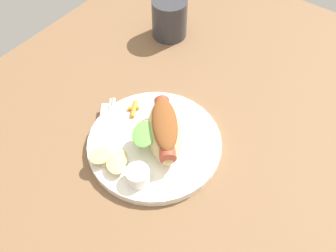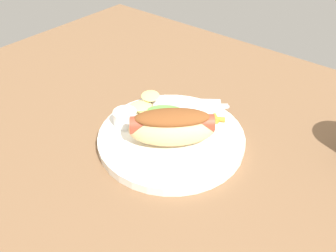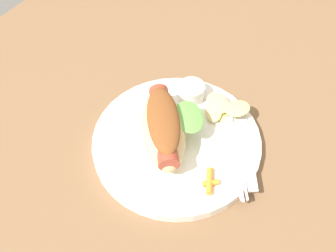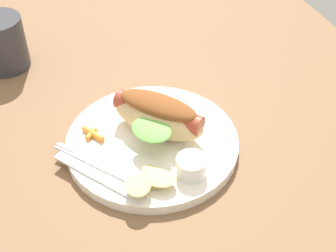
{
  "view_description": "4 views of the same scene",
  "coord_description": "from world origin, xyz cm",
  "px_view_note": "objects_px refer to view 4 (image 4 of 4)",
  "views": [
    {
      "loc": [
        -33.56,
        -25.99,
        58.14
      ],
      "look_at": [
        -0.5,
        -1.31,
        5.87
      ],
      "focal_mm": 39.8,
      "sensor_mm": 36.0,
      "label": 1
    },
    {
      "loc": [
        27.62,
        -36.74,
        40.26
      ],
      "look_at": [
        -2.44,
        0.01,
        3.67
      ],
      "focal_mm": 38.22,
      "sensor_mm": 36.0,
      "label": 2
    },
    {
      "loc": [
        29.07,
        21.2,
        53.77
      ],
      "look_at": [
        -0.6,
        0.16,
        6.24
      ],
      "focal_mm": 45.99,
      "sensor_mm": 36.0,
      "label": 3
    },
    {
      "loc": [
        -51.09,
        15.86,
        50.33
      ],
      "look_at": [
        -4.18,
        -1.15,
        5.29
      ],
      "focal_mm": 51.72,
      "sensor_mm": 36.0,
      "label": 4
    }
  ],
  "objects_px": {
    "chips_pile": "(151,179)",
    "sauce_ramekin": "(191,166)",
    "plate": "(152,143)",
    "hot_dog": "(158,115)",
    "fork": "(99,165)",
    "drinking_cup": "(2,43)",
    "knife": "(98,177)",
    "carrot_garnish": "(93,134)"
  },
  "relations": [
    {
      "from": "plate",
      "to": "hot_dog",
      "type": "xyz_separation_m",
      "value": [
        0.01,
        -0.01,
        0.04
      ]
    },
    {
      "from": "fork",
      "to": "chips_pile",
      "type": "xyz_separation_m",
      "value": [
        -0.06,
        -0.06,
        0.01
      ]
    },
    {
      "from": "plate",
      "to": "drinking_cup",
      "type": "bearing_deg",
      "value": 31.88
    },
    {
      "from": "sauce_ramekin",
      "to": "plate",
      "type": "bearing_deg",
      "value": 19.14
    },
    {
      "from": "carrot_garnish",
      "to": "drinking_cup",
      "type": "xyz_separation_m",
      "value": [
        0.25,
        0.1,
        0.03
      ]
    },
    {
      "from": "sauce_ramekin",
      "to": "carrot_garnish",
      "type": "bearing_deg",
      "value": 42.79
    },
    {
      "from": "sauce_ramekin",
      "to": "drinking_cup",
      "type": "height_order",
      "value": "drinking_cup"
    },
    {
      "from": "knife",
      "to": "plate",
      "type": "bearing_deg",
      "value": -99.24
    },
    {
      "from": "plate",
      "to": "drinking_cup",
      "type": "distance_m",
      "value": 0.34
    },
    {
      "from": "fork",
      "to": "sauce_ramekin",
      "type": "bearing_deg",
      "value": -155.07
    },
    {
      "from": "knife",
      "to": "hot_dog",
      "type": "bearing_deg",
      "value": -97.07
    },
    {
      "from": "hot_dog",
      "to": "knife",
      "type": "height_order",
      "value": "hot_dog"
    },
    {
      "from": "chips_pile",
      "to": "plate",
      "type": "bearing_deg",
      "value": -18.9
    },
    {
      "from": "knife",
      "to": "carrot_garnish",
      "type": "relative_size",
      "value": 3.82
    },
    {
      "from": "plate",
      "to": "hot_dog",
      "type": "height_order",
      "value": "hot_dog"
    },
    {
      "from": "plate",
      "to": "knife",
      "type": "height_order",
      "value": "knife"
    },
    {
      "from": "drinking_cup",
      "to": "plate",
      "type": "bearing_deg",
      "value": -148.12
    },
    {
      "from": "fork",
      "to": "knife",
      "type": "xyz_separation_m",
      "value": [
        -0.02,
        0.01,
        -0.0
      ]
    },
    {
      "from": "carrot_garnish",
      "to": "plate",
      "type": "bearing_deg",
      "value": -113.85
    },
    {
      "from": "carrot_garnish",
      "to": "drinking_cup",
      "type": "bearing_deg",
      "value": 21.42
    },
    {
      "from": "hot_dog",
      "to": "carrot_garnish",
      "type": "distance_m",
      "value": 0.1
    },
    {
      "from": "fork",
      "to": "drinking_cup",
      "type": "relative_size",
      "value": 1.27
    },
    {
      "from": "chips_pile",
      "to": "fork",
      "type": "bearing_deg",
      "value": 44.78
    },
    {
      "from": "plate",
      "to": "hot_dog",
      "type": "relative_size",
      "value": 1.72
    },
    {
      "from": "chips_pile",
      "to": "drinking_cup",
      "type": "bearing_deg",
      "value": 22.06
    },
    {
      "from": "hot_dog",
      "to": "sauce_ramekin",
      "type": "bearing_deg",
      "value": 146.59
    },
    {
      "from": "fork",
      "to": "carrot_garnish",
      "type": "height_order",
      "value": "carrot_garnish"
    },
    {
      "from": "drinking_cup",
      "to": "fork",
      "type": "bearing_deg",
      "value": -163.43
    },
    {
      "from": "sauce_ramekin",
      "to": "fork",
      "type": "xyz_separation_m",
      "value": [
        0.06,
        0.11,
        -0.01
      ]
    },
    {
      "from": "sauce_ramekin",
      "to": "drinking_cup",
      "type": "xyz_separation_m",
      "value": [
        0.37,
        0.21,
        0.02
      ]
    },
    {
      "from": "chips_pile",
      "to": "carrot_garnish",
      "type": "height_order",
      "value": "chips_pile"
    },
    {
      "from": "hot_dog",
      "to": "knife",
      "type": "distance_m",
      "value": 0.13
    },
    {
      "from": "drinking_cup",
      "to": "sauce_ramekin",
      "type": "bearing_deg",
      "value": -150.7
    },
    {
      "from": "sauce_ramekin",
      "to": "fork",
      "type": "distance_m",
      "value": 0.13
    },
    {
      "from": "plate",
      "to": "carrot_garnish",
      "type": "xyz_separation_m",
      "value": [
        0.04,
        0.08,
        0.01
      ]
    },
    {
      "from": "hot_dog",
      "to": "sauce_ramekin",
      "type": "height_order",
      "value": "hot_dog"
    },
    {
      "from": "hot_dog",
      "to": "carrot_garnish",
      "type": "bearing_deg",
      "value": 34.15
    },
    {
      "from": "fork",
      "to": "drinking_cup",
      "type": "xyz_separation_m",
      "value": [
        0.31,
        0.09,
        0.03
      ]
    },
    {
      "from": "chips_pile",
      "to": "sauce_ramekin",
      "type": "bearing_deg",
      "value": -88.22
    },
    {
      "from": "hot_dog",
      "to": "plate",
      "type": "bearing_deg",
      "value": 89.33
    },
    {
      "from": "fork",
      "to": "drinking_cup",
      "type": "distance_m",
      "value": 0.33
    },
    {
      "from": "chips_pile",
      "to": "drinking_cup",
      "type": "xyz_separation_m",
      "value": [
        0.37,
        0.15,
        0.02
      ]
    }
  ]
}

